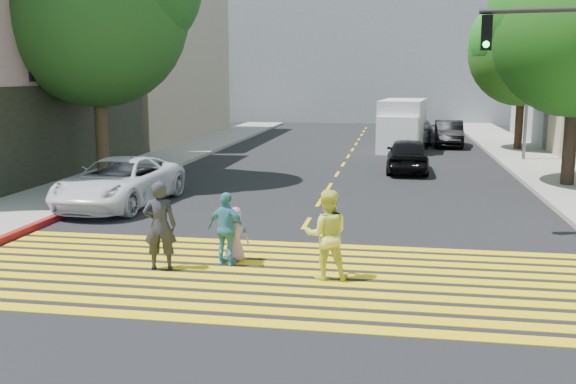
% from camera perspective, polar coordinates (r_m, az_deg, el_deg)
% --- Properties ---
extents(ground, '(120.00, 120.00, 0.00)m').
position_cam_1_polar(ground, '(11.71, -2.48, -9.35)').
color(ground, black).
extents(sidewalk_left, '(3.00, 40.00, 0.15)m').
position_cam_1_polar(sidewalk_left, '(34.74, -8.65, 3.75)').
color(sidewalk_left, gray).
rests_on(sidewalk_left, ground).
extents(sidewalk_right, '(3.00, 60.00, 0.15)m').
position_cam_1_polar(sidewalk_right, '(26.79, 22.81, 1.17)').
color(sidewalk_right, gray).
rests_on(sidewalk_right, ground).
extents(curb_red, '(0.20, 8.00, 0.16)m').
position_cam_1_polar(curb_red, '(19.54, -18.83, -1.67)').
color(curb_red, maroon).
rests_on(curb_red, ground).
extents(crosswalk, '(13.40, 5.30, 0.01)m').
position_cam_1_polar(crosswalk, '(12.89, -1.29, -7.46)').
color(crosswalk, yellow).
rests_on(crosswalk, ground).
extents(lane_line, '(0.12, 34.40, 0.01)m').
position_cam_1_polar(lane_line, '(33.60, 5.57, 3.48)').
color(lane_line, yellow).
rests_on(lane_line, ground).
extents(building_left_tan, '(12.00, 16.00, 10.00)m').
position_cam_1_polar(building_left_tan, '(42.91, -16.01, 11.28)').
color(building_left_tan, tan).
rests_on(building_left_tan, ground).
extents(backdrop_block, '(30.00, 8.00, 12.00)m').
position_cam_1_polar(backdrop_block, '(58.87, 7.50, 12.17)').
color(backdrop_block, gray).
rests_on(backdrop_block, ground).
extents(tree_left, '(7.75, 7.20, 9.64)m').
position_cam_1_polar(tree_left, '(24.99, -16.55, 15.74)').
color(tree_left, '#4C3B2A').
rests_on(tree_left, ground).
extents(tree_right_far, '(7.17, 7.08, 8.12)m').
position_cam_1_polar(tree_right_far, '(36.02, 20.32, 12.10)').
color(tree_right_far, black).
rests_on(tree_right_far, ground).
extents(pedestrian_man, '(0.75, 0.58, 1.84)m').
position_cam_1_polar(pedestrian_man, '(13.38, -11.32, -2.95)').
color(pedestrian_man, '#292A32').
rests_on(pedestrian_man, ground).
extents(pedestrian_woman, '(0.97, 0.81, 1.78)m').
position_cam_1_polar(pedestrian_woman, '(12.51, 3.46, -3.82)').
color(pedestrian_woman, '#ECEE52').
rests_on(pedestrian_woman, ground).
extents(pedestrian_child, '(0.60, 0.41, 1.18)m').
position_cam_1_polar(pedestrian_child, '(13.81, -4.74, -3.76)').
color(pedestrian_child, '#BD829D').
rests_on(pedestrian_child, ground).
extents(pedestrian_extra, '(0.98, 0.63, 1.55)m').
position_cam_1_polar(pedestrian_extra, '(13.53, -5.46, -3.27)').
color(pedestrian_extra, teal).
rests_on(pedestrian_extra, ground).
extents(white_sedan, '(2.74, 5.41, 1.47)m').
position_cam_1_polar(white_sedan, '(20.31, -14.76, 0.85)').
color(white_sedan, white).
rests_on(white_sedan, ground).
extents(dark_car_near, '(1.71, 4.24, 1.44)m').
position_cam_1_polar(dark_car_near, '(27.11, 10.58, 3.28)').
color(dark_car_near, black).
rests_on(dark_car_near, ground).
extents(silver_car, '(2.50, 5.21, 1.46)m').
position_cam_1_polar(silver_car, '(39.20, 11.38, 5.36)').
color(silver_car, '#8890A3').
rests_on(silver_car, ground).
extents(dark_car_parked, '(1.74, 4.51, 1.47)m').
position_cam_1_polar(dark_car_parked, '(37.67, 14.08, 5.06)').
color(dark_car_parked, black).
rests_on(dark_car_parked, ground).
extents(white_van, '(2.71, 5.90, 2.69)m').
position_cam_1_polar(white_van, '(35.20, 10.10, 5.76)').
color(white_van, silver).
rests_on(white_van, ground).
extents(street_lamp, '(1.94, 0.36, 8.55)m').
position_cam_1_polar(street_lamp, '(31.46, 20.40, 11.40)').
color(street_lamp, slate).
rests_on(street_lamp, ground).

